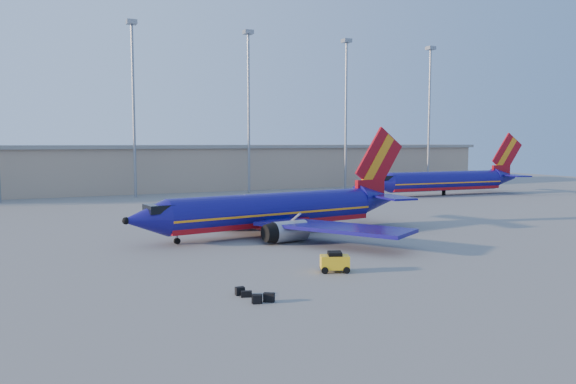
# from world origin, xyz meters

# --- Properties ---
(ground) EXTENTS (220.00, 220.00, 0.00)m
(ground) POSITION_xyz_m (0.00, 0.00, 0.00)
(ground) COLOR slate
(ground) RESTS_ON ground
(terminal_building) EXTENTS (122.00, 16.00, 8.50)m
(terminal_building) POSITION_xyz_m (10.00, 58.00, 4.32)
(terminal_building) COLOR gray
(terminal_building) RESTS_ON ground
(light_mast_row) EXTENTS (101.60, 1.60, 28.65)m
(light_mast_row) POSITION_xyz_m (5.00, 46.00, 17.55)
(light_mast_row) COLOR gray
(light_mast_row) RESTS_ON ground
(aircraft_main) EXTENTS (31.65, 30.27, 10.75)m
(aircraft_main) POSITION_xyz_m (1.52, 2.22, 2.30)
(aircraft_main) COLOR navy
(aircraft_main) RESTS_ON ground
(aircraft_second) EXTENTS (31.70, 12.34, 10.73)m
(aircraft_second) POSITION_xyz_m (44.36, 27.42, 2.46)
(aircraft_second) COLOR navy
(aircraft_second) RESTS_ON ground
(baggage_tug) EXTENTS (2.30, 1.87, 1.44)m
(baggage_tug) POSITION_xyz_m (-1.66, -14.51, 0.75)
(baggage_tug) COLOR yellow
(baggage_tug) RESTS_ON ground
(luggage_pile) EXTENTS (1.63, 2.56, 0.52)m
(luggage_pile) POSITION_xyz_m (-9.32, -18.70, 0.24)
(luggage_pile) COLOR black
(luggage_pile) RESTS_ON ground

